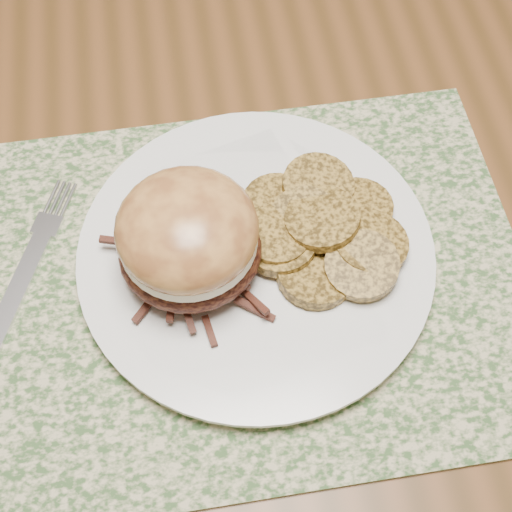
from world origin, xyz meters
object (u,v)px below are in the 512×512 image
Objects in this scene: dinner_plate at (256,255)px; pork_sandwich at (188,238)px; fork at (25,274)px; dining_table at (338,101)px.

dinner_plate is 2.40× the size of pork_sandwich.
pork_sandwich is at bearing 13.94° from fork.
dinner_plate is (-0.12, -0.22, 0.09)m from dining_table.
dining_table is 13.85× the size of pork_sandwich.
dinner_plate is 0.07m from pork_sandwich.
dinner_plate is at bearing -118.86° from dining_table.
fork reaches higher than dining_table.
dining_table is 5.77× the size of dinner_plate.
fork is (-0.30, -0.21, 0.09)m from dining_table.
pork_sandwich is (-0.17, -0.23, 0.14)m from dining_table.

